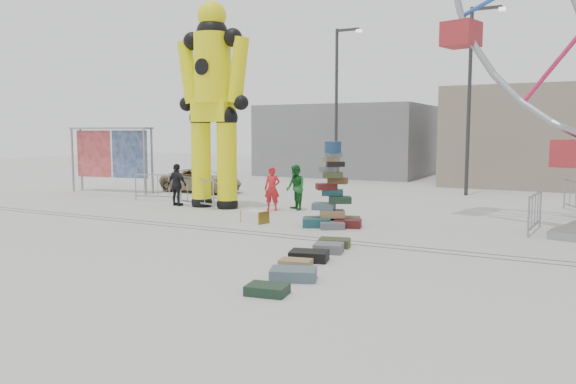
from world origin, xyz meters
The scene contains 26 objects.
ground centered at (0.00, 0.00, 0.00)m, with size 90.00×90.00×0.00m, color #9E9E99.
track_line_near centered at (0.00, 0.60, 0.00)m, with size 40.00×0.04×0.01m, color #47443F.
track_line_far centered at (0.00, 1.00, 0.00)m, with size 40.00×0.04×0.01m, color #47443F.
building_right centered at (7.00, 20.00, 2.50)m, with size 12.00×8.00×5.00m, color gray.
building_left centered at (-6.00, 22.00, 2.20)m, with size 10.00×8.00×4.40m, color gray.
lamp_post_right centered at (3.09, 13.00, 4.48)m, with size 1.41×0.25×8.00m.
lamp_post_left centered at (-3.91, 15.00, 4.48)m, with size 1.41×0.25×8.00m.
suitcase_tower centered at (0.98, 2.87, 0.70)m, with size 1.90×1.65×2.49m.
crash_test_dummy centered at (-4.44, 4.63, 4.00)m, with size 2.99×1.33×7.59m.
banner_scaffold centered at (-11.60, 6.75, 2.22)m, with size 4.14×1.24×2.96m.
steamer_trunk centered at (-1.35, 2.35, 0.18)m, with size 0.79×0.46×0.37m, color silver.
row_case_0 centered at (2.22, 0.13, 0.10)m, with size 0.73×0.49×0.20m, color #3B4120.
row_case_1 centered at (2.34, -0.50, 0.11)m, with size 0.64×0.57×0.21m, color slate.
row_case_2 centered at (2.31, -1.48, 0.11)m, with size 0.81×0.56×0.22m, color black.
row_case_3 centered at (2.36, -2.21, 0.09)m, with size 0.65×0.42×0.19m, color #95734C.
row_case_4 centered at (2.72, -3.02, 0.11)m, with size 0.85×0.57×0.21m, color #4C616C.
row_case_5 centered at (2.76, -4.08, 0.09)m, with size 0.69×0.50×0.17m, color #1B3121.
barricade_dummy_a centered at (-7.60, 5.21, 0.55)m, with size 2.00×0.10×1.10m, color gray, non-canonical shape.
barricade_dummy_b centered at (-5.48, 5.86, 0.55)m, with size 2.00×0.10×1.10m, color gray, non-canonical shape.
barricade_dummy_c centered at (-5.10, 4.38, 0.55)m, with size 2.00×0.10×1.10m, color gray, non-canonical shape.
barricade_wheel_front centered at (6.33, 4.58, 0.55)m, with size 2.00×0.10×1.10m, color gray, non-canonical shape.
barricade_wheel_back centered at (7.29, 9.39, 0.55)m, with size 2.00×0.10×1.10m, color gray, non-canonical shape.
pedestrian_red centered at (-2.19, 4.93, 0.77)m, with size 0.56×0.37×1.54m, color red.
pedestrian_green centered at (-1.51, 5.41, 0.80)m, with size 0.78×0.61×1.60m, color #175F21.
pedestrian_black centered at (-5.95, 4.37, 0.79)m, with size 0.93×0.39×1.58m, color black.
parked_suv centered at (-8.04, 8.72, 0.54)m, with size 1.80×3.90×1.08m, color #9F8866.
Camera 1 is at (7.40, -12.18, 2.77)m, focal length 35.00 mm.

